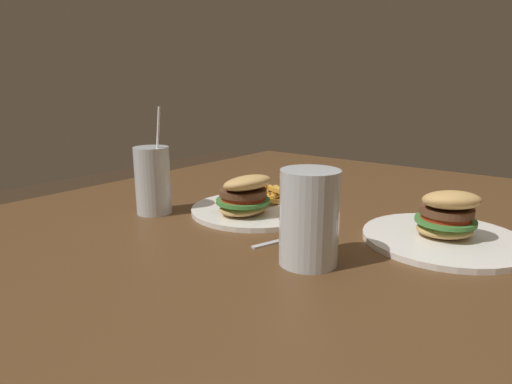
% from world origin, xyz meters
% --- Properties ---
extents(dining_table, '(1.27, 1.30, 0.73)m').
position_xyz_m(dining_table, '(0.00, 0.00, 0.65)').
color(dining_table, brown).
rests_on(dining_table, ground_plane).
extents(meal_plate_near, '(0.27, 0.27, 0.10)m').
position_xyz_m(meal_plate_near, '(0.09, -0.16, 0.76)').
color(meal_plate_near, white).
rests_on(meal_plate_near, dining_table).
extents(beer_glass, '(0.09, 0.09, 0.14)m').
position_xyz_m(beer_glass, '(0.23, 0.06, 0.80)').
color(beer_glass, silver).
rests_on(beer_glass, dining_table).
extents(juice_glass, '(0.07, 0.07, 0.22)m').
position_xyz_m(juice_glass, '(0.20, -0.33, 0.79)').
color(juice_glass, silver).
rests_on(juice_glass, dining_table).
extents(spoon, '(0.17, 0.08, 0.02)m').
position_xyz_m(spoon, '(0.10, -0.00, 0.74)').
color(spoon, silver).
rests_on(spoon, dining_table).
extents(meal_plate_far, '(0.27, 0.27, 0.10)m').
position_xyz_m(meal_plate_far, '(0.01, 0.19, 0.75)').
color(meal_plate_far, white).
rests_on(meal_plate_far, dining_table).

